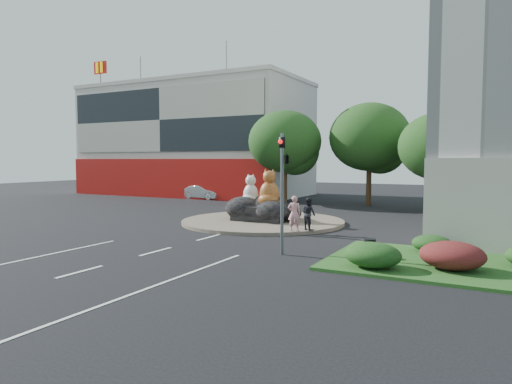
# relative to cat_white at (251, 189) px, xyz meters

# --- Properties ---
(ground) EXTENTS (120.00, 120.00, 0.00)m
(ground) POSITION_rel_cat_white_xyz_m (1.08, -10.39, -2.07)
(ground) COLOR black
(ground) RESTS_ON ground
(roundabout_island) EXTENTS (10.00, 10.00, 0.20)m
(roundabout_island) POSITION_rel_cat_white_xyz_m (1.08, -0.39, -1.97)
(roundabout_island) COLOR brown
(roundabout_island) RESTS_ON ground
(rock_plinth) EXTENTS (3.20, 2.60, 0.90)m
(rock_plinth) POSITION_rel_cat_white_xyz_m (1.08, -0.39, -1.42)
(rock_plinth) COLOR black
(rock_plinth) RESTS_ON roundabout_island
(shophouse_block) EXTENTS (25.20, 12.30, 17.40)m
(shophouse_block) POSITION_rel_cat_white_xyz_m (-16.93, 17.52, 4.12)
(shophouse_block) COLOR beige
(shophouse_block) RESTS_ON ground
(grass_verge) EXTENTS (10.00, 6.00, 0.12)m
(grass_verge) POSITION_rel_cat_white_xyz_m (13.08, -7.39, -2.01)
(grass_verge) COLOR #204717
(grass_verge) RESTS_ON ground
(tree_left) EXTENTS (6.46, 6.46, 8.27)m
(tree_left) POSITION_rel_cat_white_xyz_m (-2.85, 11.67, 3.18)
(tree_left) COLOR #382314
(tree_left) RESTS_ON ground
(tree_mid) EXTENTS (6.84, 6.84, 8.76)m
(tree_mid) POSITION_rel_cat_white_xyz_m (4.15, 13.67, 3.49)
(tree_mid) COLOR #382314
(tree_mid) RESTS_ON ground
(tree_right) EXTENTS (5.70, 5.70, 7.30)m
(tree_right) POSITION_rel_cat_white_xyz_m (10.15, 9.67, 2.56)
(tree_right) COLOR #382314
(tree_right) RESTS_ON ground
(hedge_near_green) EXTENTS (2.00, 1.60, 0.90)m
(hedge_near_green) POSITION_rel_cat_white_xyz_m (10.08, -9.39, -1.50)
(hedge_near_green) COLOR #113614
(hedge_near_green) RESTS_ON grass_verge
(hedge_red) EXTENTS (2.20, 1.76, 0.99)m
(hedge_red) POSITION_rel_cat_white_xyz_m (12.58, -8.39, -1.45)
(hedge_red) COLOR #461216
(hedge_red) RESTS_ON grass_verge
(hedge_back_green) EXTENTS (1.60, 1.28, 0.72)m
(hedge_back_green) POSITION_rel_cat_white_xyz_m (11.58, -5.59, -1.59)
(hedge_back_green) COLOR #113614
(hedge_back_green) RESTS_ON grass_verge
(traffic_light) EXTENTS (0.44, 1.24, 5.00)m
(traffic_light) POSITION_rel_cat_white_xyz_m (6.17, -8.39, 1.56)
(traffic_light) COLOR #595B60
(traffic_light) RESTS_ON ground
(street_lamp) EXTENTS (2.34, 0.22, 8.06)m
(street_lamp) POSITION_rel_cat_white_xyz_m (13.89, -2.39, 2.49)
(street_lamp) COLOR #595B60
(street_lamp) RESTS_ON ground
(cat_white) EXTENTS (1.31, 1.18, 1.93)m
(cat_white) POSITION_rel_cat_white_xyz_m (0.00, 0.00, 0.00)
(cat_white) COLOR beige
(cat_white) RESTS_ON rock_plinth
(cat_tabby) EXTENTS (1.71, 1.61, 2.28)m
(cat_tabby) POSITION_rel_cat_white_xyz_m (1.60, -0.56, 0.18)
(cat_tabby) COLOR #AD6024
(cat_tabby) RESTS_ON rock_plinth
(kitten_calico) EXTENTS (0.72, 0.68, 0.97)m
(kitten_calico) POSITION_rel_cat_white_xyz_m (-0.61, -1.02, -1.38)
(kitten_calico) COLOR beige
(kitten_calico) RESTS_ON roundabout_island
(kitten_white) EXTENTS (0.55, 0.50, 0.78)m
(kitten_white) POSITION_rel_cat_white_xyz_m (3.39, -0.84, -1.48)
(kitten_white) COLOR silver
(kitten_white) RESTS_ON roundabout_island
(pedestrian_pink) EXTENTS (0.79, 0.65, 1.85)m
(pedestrian_pink) POSITION_rel_cat_white_xyz_m (4.54, -3.53, -0.94)
(pedestrian_pink) COLOR #CB8388
(pedestrian_pink) RESTS_ON roundabout_island
(pedestrian_dark) EXTENTS (1.05, 0.99, 1.73)m
(pedestrian_dark) POSITION_rel_cat_white_xyz_m (5.08, -2.86, -1.00)
(pedestrian_dark) COLOR black
(pedestrian_dark) RESTS_ON roundabout_island
(parked_car) EXTENTS (4.25, 1.69, 1.38)m
(parked_car) POSITION_rel_cat_white_xyz_m (-12.06, 12.02, -1.38)
(parked_car) COLOR #A1A4A8
(parked_car) RESTS_ON ground
(litter_bin) EXTENTS (0.59, 0.59, 0.71)m
(litter_bin) POSITION_rel_cat_white_xyz_m (9.54, -7.64, -1.59)
(litter_bin) COLOR black
(litter_bin) RESTS_ON grass_verge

